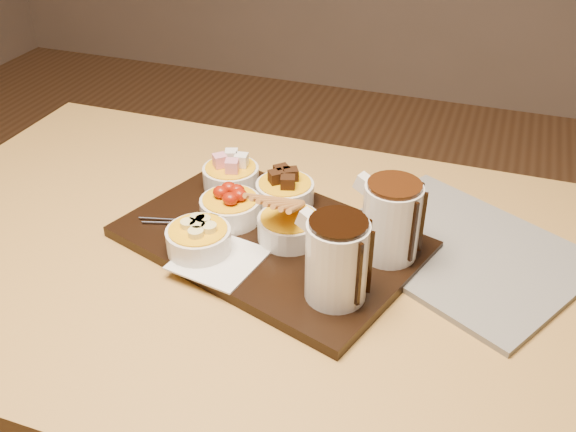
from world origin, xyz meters
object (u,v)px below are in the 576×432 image
(bowl_strawberries, at_px, (230,209))
(newspaper, at_px, (459,249))
(dining_table, at_px, (237,295))
(pitcher_dark_chocolate, at_px, (337,261))
(serving_board, at_px, (270,239))
(pitcher_milk_chocolate, at_px, (391,221))

(bowl_strawberries, relative_size, newspaper, 0.28)
(dining_table, xyz_separation_m, pitcher_dark_chocolate, (0.19, -0.08, 0.18))
(serving_board, xyz_separation_m, bowl_strawberries, (-0.08, 0.02, 0.03))
(pitcher_milk_chocolate, bearing_deg, pitcher_dark_chocolate, -94.40)
(serving_board, xyz_separation_m, pitcher_dark_chocolate, (0.14, -0.11, 0.07))
(serving_board, height_order, newspaper, serving_board)
(pitcher_dark_chocolate, distance_m, newspaper, 0.25)
(dining_table, height_order, serving_board, serving_board)
(dining_table, relative_size, serving_board, 2.61)
(serving_board, relative_size, pitcher_dark_chocolate, 3.87)
(serving_board, bearing_deg, dining_table, -132.16)
(pitcher_dark_chocolate, relative_size, pitcher_milk_chocolate, 1.00)
(dining_table, relative_size, newspaper, 3.33)
(serving_board, bearing_deg, newspaper, 33.02)
(newspaper, bearing_deg, dining_table, -133.58)
(pitcher_dark_chocolate, bearing_deg, serving_board, 160.02)
(dining_table, relative_size, bowl_strawberries, 12.00)
(dining_table, xyz_separation_m, pitcher_milk_chocolate, (0.24, 0.04, 0.18))
(serving_board, relative_size, newspaper, 1.28)
(dining_table, bearing_deg, serving_board, 30.00)
(dining_table, height_order, bowl_strawberries, bowl_strawberries)
(pitcher_dark_chocolate, height_order, pitcher_milk_chocolate, same)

